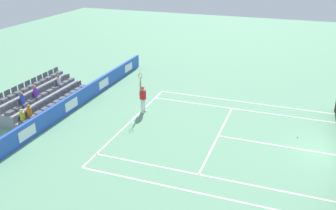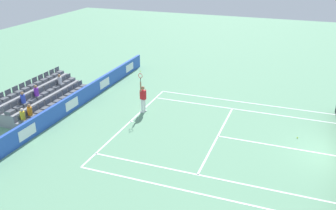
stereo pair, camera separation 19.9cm
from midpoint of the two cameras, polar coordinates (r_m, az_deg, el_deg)
name	(u,v)px [view 1 (the left image)]	position (r m, az deg, el deg)	size (l,w,h in m)	color
line_baseline	(130,121)	(22.60, -6.13, -2.56)	(10.97, 0.10, 0.01)	white
line_service	(218,136)	(20.98, 7.56, -4.77)	(8.23, 0.10, 0.01)	white
line_centre_service	(276,145)	(20.66, 16.28, -6.04)	(0.10, 6.40, 0.01)	white
line_singles_sideline_left	(208,176)	(17.44, 5.95, -11.01)	(0.10, 11.89, 0.01)	white
line_singles_sideline_right	(239,109)	(24.57, 10.75, -0.66)	(0.10, 11.89, 0.01)	white
line_doubles_sideline_left	(200,193)	(16.35, 4.72, -13.57)	(0.10, 11.89, 0.01)	white
line_doubles_sideline_right	(242,102)	(25.82, 11.28, 0.50)	(0.10, 11.89, 0.01)	white
line_centre_mark	(132,122)	(22.56, -5.90, -2.59)	(0.10, 0.20, 0.01)	white
sponsor_barrier	(70,104)	(24.43, -15.25, 0.14)	(21.15, 0.22, 1.08)	blue
tennis_player	(143,98)	(23.42, -4.19, 1.12)	(0.51, 0.40, 2.85)	white
stadium_stand	(40,100)	(25.76, -19.52, 0.81)	(6.82, 2.85, 2.10)	gray
loose_tennis_ball	(297,137)	(21.81, 19.28, -4.74)	(0.07, 0.07, 0.07)	#D1E533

